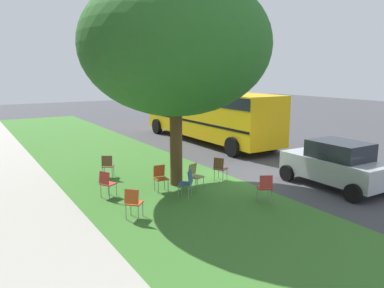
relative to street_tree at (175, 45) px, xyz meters
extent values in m
plane|color=#424247|center=(-0.61, -2.52, -4.87)|extent=(80.00, 80.00, 0.00)
cube|color=#3D752D|center=(-0.61, 0.68, -4.87)|extent=(48.00, 6.00, 0.01)
cube|color=#ADA89E|center=(-0.61, 5.08, -4.87)|extent=(48.00, 2.80, 0.01)
cylinder|color=brown|center=(0.00, 0.00, -3.20)|extent=(0.44, 0.44, 3.33)
ellipsoid|color=#2D6B28|center=(0.00, 0.00, 0.01)|extent=(6.48, 6.48, 4.79)
cube|color=brown|center=(2.20, 1.77, -4.43)|extent=(0.56, 0.56, 0.04)
cube|color=brown|center=(2.04, 1.86, -4.19)|extent=(0.27, 0.39, 0.40)
cylinder|color=gray|center=(2.26, 1.53, -4.66)|extent=(0.02, 0.02, 0.42)
cylinder|color=gray|center=(2.44, 1.84, -4.66)|extent=(0.02, 0.02, 0.42)
cylinder|color=gray|center=(1.96, 1.70, -4.66)|extent=(0.02, 0.02, 0.42)
cylinder|color=gray|center=(2.14, 2.01, -4.66)|extent=(0.02, 0.02, 0.42)
cube|color=#B7332D|center=(-3.03, -1.46, -4.43)|extent=(0.55, 0.56, 0.04)
cube|color=#B7332D|center=(-3.19, -1.37, -4.19)|extent=(0.26, 0.39, 0.40)
cylinder|color=gray|center=(-2.96, -1.69, -4.66)|extent=(0.02, 0.02, 0.42)
cylinder|color=gray|center=(-2.79, -1.37, -4.66)|extent=(0.02, 0.02, 0.42)
cylinder|color=gray|center=(-3.26, -1.54, -4.66)|extent=(0.02, 0.02, 0.42)
cylinder|color=gray|center=(-3.10, -1.22, -4.66)|extent=(0.02, 0.02, 0.42)
cube|color=#335184|center=(-1.35, 0.44, -4.43)|extent=(0.58, 0.58, 0.04)
cube|color=#335184|center=(-1.48, 0.32, -4.19)|extent=(0.34, 0.35, 0.40)
cylinder|color=gray|center=(-1.10, 0.43, -4.66)|extent=(0.02, 0.02, 0.42)
cylinder|color=gray|center=(-1.35, 0.69, -4.66)|extent=(0.02, 0.02, 0.42)
cylinder|color=gray|center=(-1.35, 0.19, -4.66)|extent=(0.02, 0.02, 0.42)
cylinder|color=gray|center=(-1.60, 0.45, -4.66)|extent=(0.02, 0.02, 0.42)
cube|color=brown|center=(-0.41, -1.67, -4.43)|extent=(0.56, 0.55, 0.04)
cube|color=brown|center=(-0.49, -1.51, -4.19)|extent=(0.39, 0.26, 0.40)
cylinder|color=gray|center=(-0.49, -1.91, -4.66)|extent=(0.02, 0.02, 0.42)
cylinder|color=gray|center=(-0.17, -1.74, -4.66)|extent=(0.02, 0.02, 0.42)
cylinder|color=gray|center=(-0.64, -1.60, -4.66)|extent=(0.02, 0.02, 0.42)
cylinder|color=gray|center=(-0.32, -1.44, -4.66)|extent=(0.02, 0.02, 0.42)
cube|color=#C64C1E|center=(-0.45, 0.84, -4.43)|extent=(0.43, 0.45, 0.04)
cube|color=#C64C1E|center=(-0.27, 0.83, -4.19)|extent=(0.12, 0.40, 0.40)
cylinder|color=gray|center=(-0.61, 1.04, -4.66)|extent=(0.02, 0.02, 0.42)
cylinder|color=gray|center=(-0.64, 0.68, -4.66)|extent=(0.02, 0.02, 0.42)
cylinder|color=gray|center=(-0.27, 1.01, -4.66)|extent=(0.02, 0.02, 0.42)
cylinder|color=gray|center=(-0.30, 0.65, -4.66)|extent=(0.02, 0.02, 0.42)
cube|color=#B7332D|center=(-0.06, 2.55, -4.43)|extent=(0.56, 0.55, 0.04)
cube|color=#B7332D|center=(-0.14, 2.71, -4.19)|extent=(0.39, 0.26, 0.40)
cylinder|color=gray|center=(-0.14, 2.32, -4.66)|extent=(0.02, 0.02, 0.42)
cylinder|color=gray|center=(0.18, 2.49, -4.66)|extent=(0.02, 0.02, 0.42)
cylinder|color=gray|center=(-0.30, 2.62, -4.66)|extent=(0.02, 0.02, 0.42)
cylinder|color=gray|center=(0.02, 2.79, -4.66)|extent=(0.02, 0.02, 0.42)
cube|color=#C64C1E|center=(-2.18, 2.56, -4.43)|extent=(0.58, 0.58, 0.04)
cube|color=#C64C1E|center=(-2.31, 2.69, -4.19)|extent=(0.34, 0.34, 0.40)
cylinder|color=gray|center=(-2.19, 2.31, -4.66)|extent=(0.02, 0.02, 0.42)
cylinder|color=gray|center=(-1.93, 2.57, -4.66)|extent=(0.02, 0.02, 0.42)
cylinder|color=gray|center=(-2.43, 2.55, -4.66)|extent=(0.02, 0.02, 0.42)
cylinder|color=gray|center=(-2.17, 2.81, -4.66)|extent=(0.02, 0.02, 0.42)
cube|color=olive|center=(-0.87, -0.31, -4.43)|extent=(0.52, 0.53, 0.04)
cube|color=olive|center=(-0.70, -0.25, -4.19)|extent=(0.22, 0.40, 0.40)
cylinder|color=gray|center=(-1.09, -0.20, -4.66)|extent=(0.02, 0.02, 0.42)
cylinder|color=gray|center=(-0.96, -0.54, -4.66)|extent=(0.02, 0.02, 0.42)
cylinder|color=gray|center=(-0.77, -0.08, -4.66)|extent=(0.02, 0.02, 0.42)
cylinder|color=gray|center=(-0.64, -0.42, -4.66)|extent=(0.02, 0.02, 0.42)
cube|color=#ADB2B7|center=(-3.18, -4.58, -4.19)|extent=(3.70, 1.64, 0.76)
cube|color=#1E232B|center=(-3.33, -4.58, -3.54)|extent=(1.90, 1.44, 0.64)
cylinder|color=black|center=(-1.78, -3.71, -4.57)|extent=(0.60, 0.18, 0.60)
cylinder|color=black|center=(-1.78, -5.45, -4.57)|extent=(0.60, 0.18, 0.60)
cylinder|color=black|center=(-4.58, -3.71, -4.57)|extent=(0.60, 0.18, 0.60)
cube|color=yellow|center=(6.46, -5.71, -3.24)|extent=(10.40, 2.44, 2.50)
cube|color=black|center=(6.46, -5.71, -3.59)|extent=(10.30, 2.46, 0.12)
cube|color=black|center=(6.46, -5.71, -2.34)|extent=(10.30, 2.46, 0.56)
cylinder|color=black|center=(10.46, -4.45, -4.39)|extent=(0.96, 0.28, 0.96)
cylinder|color=black|center=(10.46, -6.97, -4.39)|extent=(0.96, 0.28, 0.96)
cylinder|color=black|center=(2.46, -4.45, -4.39)|extent=(0.96, 0.28, 0.96)
cylinder|color=black|center=(2.46, -6.97, -4.39)|extent=(0.96, 0.28, 0.96)
camera|label=1|loc=(-11.49, 6.43, -0.84)|focal=35.41mm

